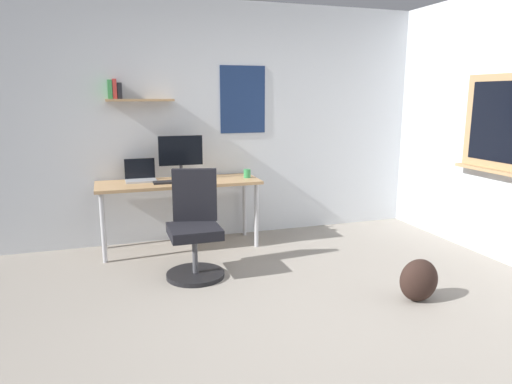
# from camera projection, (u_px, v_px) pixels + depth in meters

# --- Properties ---
(ground_plane) EXTENTS (5.20, 5.20, 0.00)m
(ground_plane) POSITION_uv_depth(u_px,v_px,m) (303.00, 333.00, 3.17)
(ground_plane) COLOR gray
(ground_plane) RESTS_ON ground
(wall_back) EXTENTS (5.00, 0.30, 2.60)m
(wall_back) POSITION_uv_depth(u_px,v_px,m) (217.00, 122.00, 5.19)
(wall_back) COLOR silver
(wall_back) RESTS_ON ground
(desk) EXTENTS (1.67, 0.57, 0.72)m
(desk) POSITION_uv_depth(u_px,v_px,m) (179.00, 188.00, 4.83)
(desk) COLOR tan
(desk) RESTS_ON ground
(office_chair) EXTENTS (0.52, 0.54, 0.95)m
(office_chair) POSITION_uv_depth(u_px,v_px,m) (195.00, 231.00, 4.14)
(office_chair) COLOR black
(office_chair) RESTS_ON ground
(laptop) EXTENTS (0.31, 0.21, 0.23)m
(laptop) POSITION_uv_depth(u_px,v_px,m) (141.00, 176.00, 4.82)
(laptop) COLOR #ADAFB5
(laptop) RESTS_ON desk
(monitor_primary) EXTENTS (0.46, 0.17, 0.46)m
(monitor_primary) POSITION_uv_depth(u_px,v_px,m) (181.00, 154.00, 4.86)
(monitor_primary) COLOR #38383D
(monitor_primary) RESTS_ON desk
(keyboard) EXTENTS (0.37, 0.13, 0.02)m
(keyboard) POSITION_uv_depth(u_px,v_px,m) (172.00, 182.00, 4.72)
(keyboard) COLOR black
(keyboard) RESTS_ON desk
(computer_mouse) EXTENTS (0.10, 0.06, 0.03)m
(computer_mouse) POSITION_uv_depth(u_px,v_px,m) (199.00, 180.00, 4.81)
(computer_mouse) COLOR #262628
(computer_mouse) RESTS_ON desk
(coffee_mug) EXTENTS (0.08, 0.08, 0.09)m
(coffee_mug) POSITION_uv_depth(u_px,v_px,m) (247.00, 174.00, 5.01)
(coffee_mug) COLOR #338C4C
(coffee_mug) RESTS_ON desk
(backpack) EXTENTS (0.32, 0.22, 0.34)m
(backpack) POSITION_uv_depth(u_px,v_px,m) (419.00, 280.00, 3.64)
(backpack) COLOR black
(backpack) RESTS_ON ground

